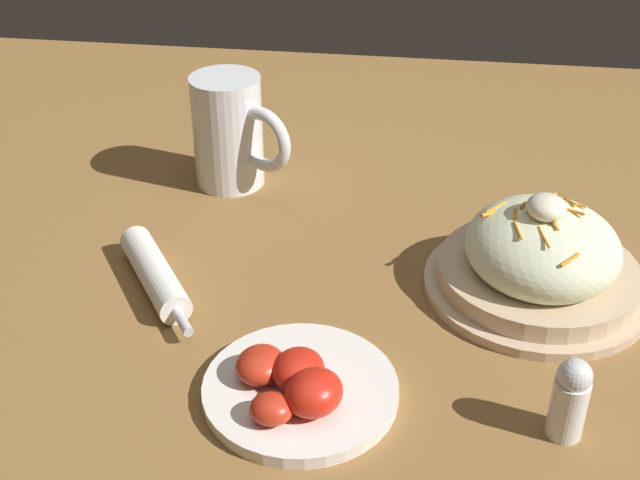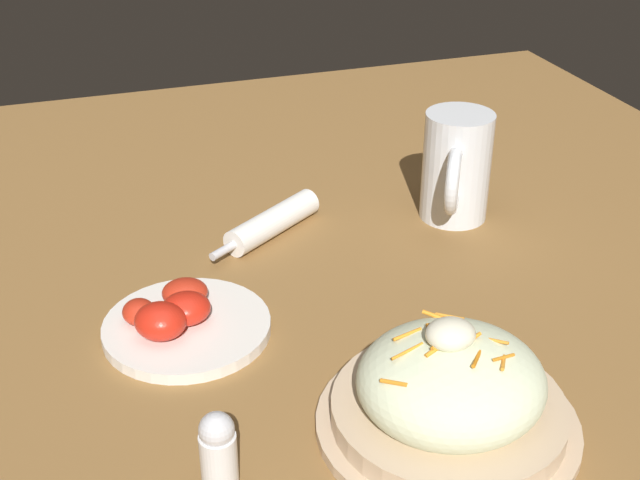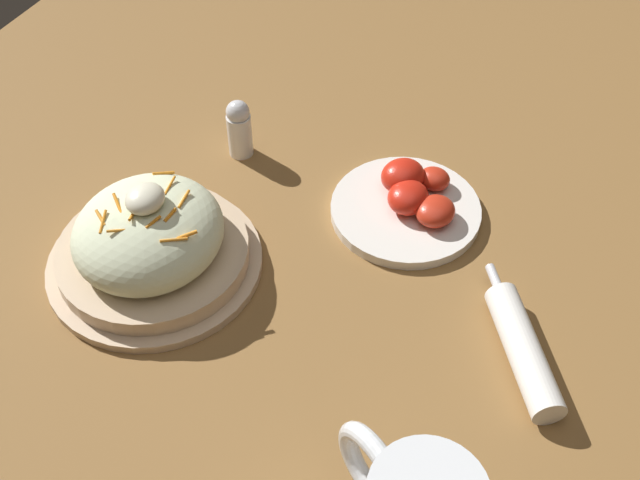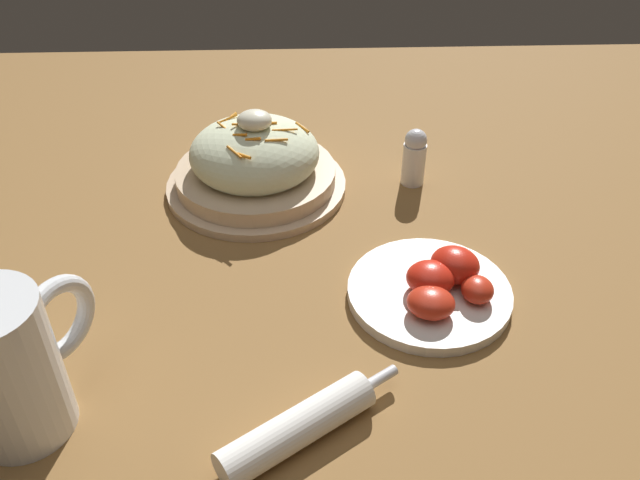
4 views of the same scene
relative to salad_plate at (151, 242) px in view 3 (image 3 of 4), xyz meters
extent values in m
plane|color=olive|center=(0.07, -0.25, -0.04)|extent=(1.43, 1.43, 0.00)
cylinder|color=#D1B28E|center=(0.00, 0.00, -0.03)|extent=(0.23, 0.23, 0.01)
cylinder|color=#D1B28E|center=(0.00, 0.00, -0.02)|extent=(0.20, 0.20, 0.02)
ellipsoid|color=beige|center=(0.00, 0.00, 0.01)|extent=(0.16, 0.15, 0.08)
cylinder|color=orange|center=(-0.01, -0.05, 0.04)|extent=(0.02, 0.02, 0.01)
cylinder|color=orange|center=(0.02, 0.00, 0.05)|extent=(0.02, 0.01, 0.01)
cylinder|color=orange|center=(-0.04, 0.00, 0.05)|extent=(0.01, 0.02, 0.01)
cylinder|color=orange|center=(-0.01, 0.02, 0.05)|extent=(0.02, 0.02, 0.01)
cylinder|color=orange|center=(0.03, -0.03, 0.05)|extent=(0.03, 0.01, 0.00)
cylinder|color=orange|center=(-0.01, -0.02, 0.05)|extent=(0.02, 0.01, 0.01)
cylinder|color=orange|center=(-0.02, 0.00, 0.05)|extent=(0.02, 0.01, 0.01)
cylinder|color=orange|center=(0.06, 0.02, 0.04)|extent=(0.02, 0.02, 0.01)
cylinder|color=orange|center=(0.00, -0.03, 0.05)|extent=(0.02, 0.00, 0.01)
cylinder|color=orange|center=(0.04, -0.01, 0.05)|extent=(0.03, 0.01, 0.01)
cylinder|color=orange|center=(-0.03, 0.02, 0.05)|extent=(0.03, 0.01, 0.01)
cylinder|color=orange|center=(0.01, 0.00, 0.06)|extent=(0.02, 0.01, 0.01)
cylinder|color=orange|center=(-0.02, -0.05, 0.05)|extent=(0.02, 0.02, 0.01)
cylinder|color=orange|center=(-0.03, 0.03, 0.05)|extent=(0.01, 0.02, 0.01)
ellipsoid|color=#EFEACC|center=(0.00, 0.00, 0.06)|extent=(0.04, 0.04, 0.02)
torus|color=white|center=(-0.15, -0.31, 0.04)|extent=(0.05, 0.08, 0.08)
cylinder|color=white|center=(0.05, -0.39, -0.02)|extent=(0.14, 0.11, 0.03)
cylinder|color=silver|center=(0.12, -0.34, -0.02)|extent=(0.04, 0.03, 0.01)
cylinder|color=white|center=(0.19, -0.21, -0.03)|extent=(0.17, 0.17, 0.01)
ellipsoid|color=red|center=(0.18, -0.25, -0.01)|extent=(0.05, 0.05, 0.03)
ellipsoid|color=red|center=(0.19, -0.22, -0.01)|extent=(0.05, 0.05, 0.03)
ellipsoid|color=red|center=(0.23, -0.23, -0.01)|extent=(0.03, 0.04, 0.02)
ellipsoid|color=red|center=(0.22, -0.20, -0.01)|extent=(0.07, 0.07, 0.04)
cylinder|color=white|center=(0.20, 0.01, -0.01)|extent=(0.03, 0.03, 0.06)
sphere|color=silver|center=(0.20, 0.01, 0.03)|extent=(0.03, 0.03, 0.03)
camera|label=1|loc=(0.73, -0.12, 0.47)|focal=47.61mm
camera|label=2|loc=(0.28, 0.50, 0.47)|focal=47.72mm
camera|label=3|loc=(-0.42, -0.39, 0.60)|focal=44.00mm
camera|label=4|loc=(0.05, -0.74, 0.44)|focal=38.05mm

